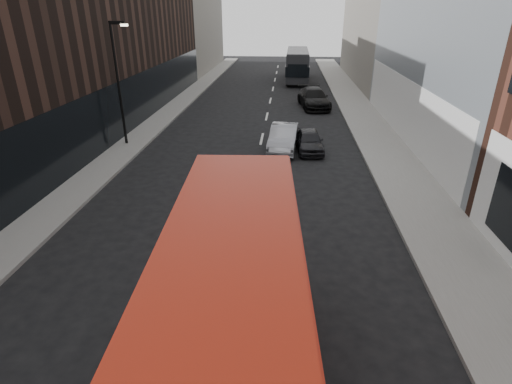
% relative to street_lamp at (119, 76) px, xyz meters
% --- Properties ---
extents(sidewalk_right, '(3.00, 80.00, 0.15)m').
position_rel_street_lamp_xyz_m(sidewalk_right, '(15.72, 7.00, -4.11)').
color(sidewalk_right, slate).
rests_on(sidewalk_right, ground).
extents(sidewalk_left, '(2.00, 80.00, 0.15)m').
position_rel_street_lamp_xyz_m(sidewalk_left, '(0.22, 7.00, -4.11)').
color(sidewalk_left, slate).
rests_on(sidewalk_left, ground).
extents(building_left_mid, '(5.00, 24.00, 14.00)m').
position_rel_street_lamp_xyz_m(building_left_mid, '(-3.28, 12.00, 2.82)').
color(building_left_mid, black).
rests_on(building_left_mid, ground).
extents(building_left_far, '(5.00, 20.00, 13.00)m').
position_rel_street_lamp_xyz_m(building_left_far, '(-3.28, 34.00, 2.32)').
color(building_left_far, slate).
rests_on(building_left_far, ground).
extents(street_lamp, '(1.06, 0.22, 7.00)m').
position_rel_street_lamp_xyz_m(street_lamp, '(0.00, 0.00, 0.00)').
color(street_lamp, black).
rests_on(street_lamp, sidewalk_left).
extents(red_bus, '(3.13, 10.85, 4.34)m').
position_rel_street_lamp_xyz_m(red_bus, '(9.02, -18.59, -1.77)').
color(red_bus, '#9B1A09').
rests_on(red_bus, ground).
extents(grey_bus, '(2.67, 10.74, 3.45)m').
position_rel_street_lamp_xyz_m(grey_bus, '(10.80, 25.58, -2.33)').
color(grey_bus, black).
rests_on(grey_bus, ground).
extents(car_a, '(1.79, 3.84, 1.27)m').
position_rel_street_lamp_xyz_m(car_a, '(11.18, -0.16, -3.55)').
color(car_a, black).
rests_on(car_a, ground).
extents(car_b, '(1.91, 4.56, 1.47)m').
position_rel_street_lamp_xyz_m(car_b, '(9.66, 0.00, -3.45)').
color(car_b, gray).
rests_on(car_b, ground).
extents(car_c, '(2.95, 5.71, 1.58)m').
position_rel_street_lamp_xyz_m(car_c, '(12.04, 11.54, -3.39)').
color(car_c, black).
rests_on(car_c, ground).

